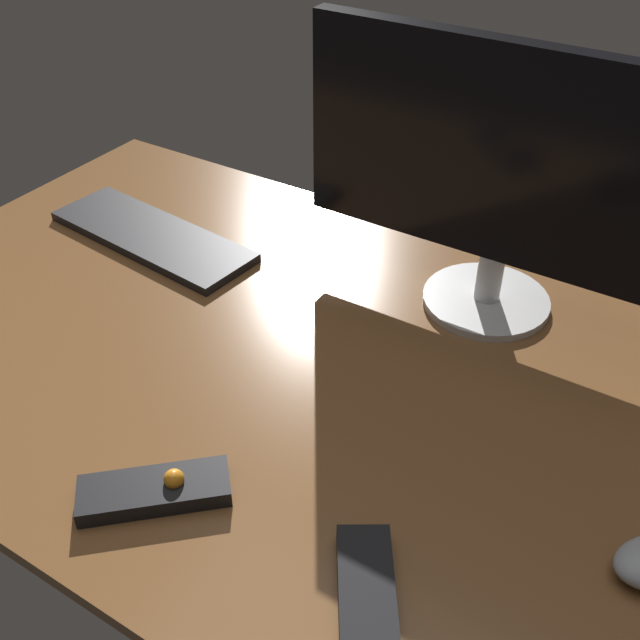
# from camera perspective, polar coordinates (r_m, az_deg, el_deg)

# --- Properties ---
(desk) EXTENTS (1.40, 0.84, 0.02)m
(desk) POSITION_cam_1_polar(r_m,az_deg,el_deg) (1.06, -1.53, -3.42)
(desk) COLOR brown
(desk) RESTS_ON ground
(monitor) EXTENTS (0.60, 0.19, 0.39)m
(monitor) POSITION_cam_1_polar(r_m,az_deg,el_deg) (1.07, 13.76, 10.67)
(monitor) COLOR silver
(monitor) RESTS_ON desk
(keyboard) EXTENTS (0.39, 0.16, 0.02)m
(keyboard) POSITION_cam_1_polar(r_m,az_deg,el_deg) (1.33, -12.45, 6.13)
(keyboard) COLOR black
(keyboard) RESTS_ON desk
(media_remote) EXTENTS (0.16, 0.16, 0.04)m
(media_remote) POSITION_cam_1_polar(r_m,az_deg,el_deg) (0.89, -12.19, -12.32)
(media_remote) COLOR black
(media_remote) RESTS_ON desk
(tv_remote) EXTENTS (0.15, 0.19, 0.02)m
(tv_remote) POSITION_cam_1_polar(r_m,az_deg,el_deg) (0.78, 3.60, -21.20)
(tv_remote) COLOR black
(tv_remote) RESTS_ON desk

